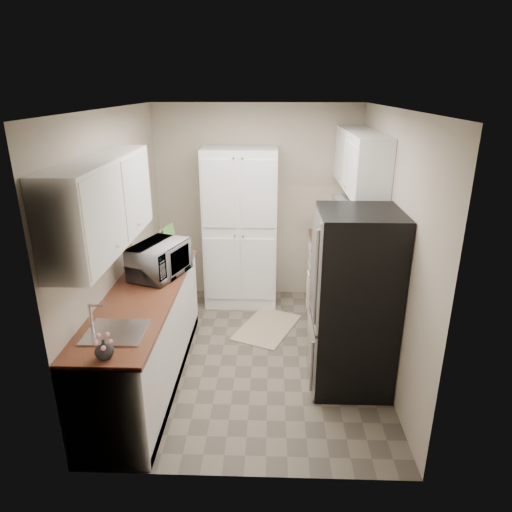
{
  "coord_description": "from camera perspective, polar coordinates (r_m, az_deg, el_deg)",
  "views": [
    {
      "loc": [
        0.18,
        -4.16,
        2.69
      ],
      "look_at": [
        0.03,
        0.15,
        1.07
      ],
      "focal_mm": 32.0,
      "sensor_mm": 36.0,
      "label": 1
    }
  ],
  "objects": [
    {
      "name": "ground",
      "position": [
        4.95,
        -0.44,
        -12.32
      ],
      "size": [
        3.2,
        3.2,
        0.0
      ],
      "primitive_type": "plane",
      "color": "#665B4C",
      "rests_on": "ground"
    },
    {
      "name": "room_shell",
      "position": [
        4.29,
        -0.75,
        6.2
      ],
      "size": [
        2.64,
        3.24,
        2.52
      ],
      "color": "#B5A892",
      "rests_on": "ground"
    },
    {
      "name": "pantry_cabinet",
      "position": [
        5.74,
        -1.94,
        3.42
      ],
      "size": [
        0.9,
        0.55,
        2.0
      ],
      "primitive_type": "cube",
      "color": "white",
      "rests_on": "ground"
    },
    {
      "name": "base_cabinet_left",
      "position": [
        4.51,
        -13.57,
        -10.03
      ],
      "size": [
        0.6,
        2.3,
        0.88
      ],
      "primitive_type": "cube",
      "color": "white",
      "rests_on": "ground"
    },
    {
      "name": "countertop_left",
      "position": [
        4.29,
        -14.08,
        -4.72
      ],
      "size": [
        0.63,
        2.33,
        0.04
      ],
      "primitive_type": "cube",
      "color": "brown",
      "rests_on": "base_cabinet_left"
    },
    {
      "name": "base_cabinet_right",
      "position": [
        5.86,
        9.76,
        -2.34
      ],
      "size": [
        0.6,
        0.8,
        0.88
      ],
      "primitive_type": "cube",
      "color": "white",
      "rests_on": "ground"
    },
    {
      "name": "countertop_right",
      "position": [
        5.7,
        10.03,
        1.92
      ],
      "size": [
        0.63,
        0.83,
        0.04
      ],
      "primitive_type": "cube",
      "color": "brown",
      "rests_on": "base_cabinet_right"
    },
    {
      "name": "electric_range",
      "position": [
        5.12,
        10.74,
        -5.43
      ],
      "size": [
        0.71,
        0.78,
        1.13
      ],
      "color": "#B7B7BC",
      "rests_on": "ground"
    },
    {
      "name": "refrigerator",
      "position": [
        4.24,
        12.15,
        -5.63
      ],
      "size": [
        0.7,
        0.72,
        1.7
      ],
      "primitive_type": "cube",
      "color": "#B7B7BC",
      "rests_on": "ground"
    },
    {
      "name": "microwave",
      "position": [
        4.57,
        -11.96,
        -0.45
      ],
      "size": [
        0.58,
        0.7,
        0.33
      ],
      "primitive_type": "imported",
      "rotation": [
        0.0,
        0.0,
        1.23
      ],
      "color": "#A3A2A7",
      "rests_on": "countertop_left"
    },
    {
      "name": "wine_bottle",
      "position": [
        4.95,
        -11.99,
        0.77
      ],
      "size": [
        0.07,
        0.07,
        0.26
      ],
      "primitive_type": "cylinder",
      "color": "black",
      "rests_on": "countertop_left"
    },
    {
      "name": "flower_vase",
      "position": [
        3.36,
        -18.46,
        -10.99
      ],
      "size": [
        0.14,
        0.14,
        0.14
      ],
      "primitive_type": "imported",
      "rotation": [
        0.0,
        0.0,
        0.1
      ],
      "color": "silver",
      "rests_on": "countertop_left"
    },
    {
      "name": "cutting_board",
      "position": [
        5.14,
        -10.71,
        1.96
      ],
      "size": [
        0.07,
        0.26,
        0.32
      ],
      "primitive_type": "cube",
      "rotation": [
        0.0,
        0.0,
        -0.2
      ],
      "color": "#4B943E",
      "rests_on": "countertop_left"
    },
    {
      "name": "toaster_oven",
      "position": [
        5.75,
        9.55,
        3.67
      ],
      "size": [
        0.39,
        0.47,
        0.25
      ],
      "primitive_type": "cube",
      "rotation": [
        0.0,
        0.0,
        -0.1
      ],
      "color": "#A9AAAE",
      "rests_on": "countertop_right"
    },
    {
      "name": "fruit_basket",
      "position": [
        5.71,
        9.9,
        5.33
      ],
      "size": [
        0.29,
        0.29,
        0.09
      ],
      "primitive_type": null,
      "rotation": [
        0.0,
        0.0,
        0.34
      ],
      "color": "orange",
      "rests_on": "toaster_oven"
    },
    {
      "name": "kitchen_mat",
      "position": [
        5.46,
        1.4,
        -8.89
      ],
      "size": [
        0.85,
        1.02,
        0.01
      ],
      "primitive_type": "cube",
      "rotation": [
        0.0,
        0.0,
        -0.41
      ],
      "color": "tan",
      "rests_on": "ground"
    }
  ]
}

